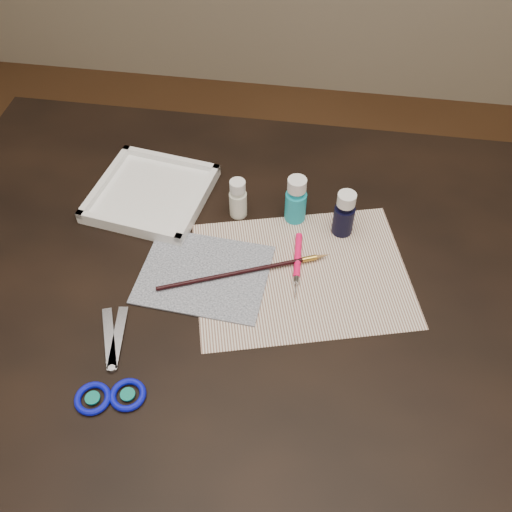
# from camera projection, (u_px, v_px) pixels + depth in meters

# --- Properties ---
(ground) EXTENTS (3.50, 3.50, 0.02)m
(ground) POSITION_uv_depth(u_px,v_px,m) (256.00, 445.00, 1.58)
(ground) COLOR #422614
(ground) RESTS_ON ground
(table) EXTENTS (1.30, 0.90, 0.75)m
(table) POSITION_uv_depth(u_px,v_px,m) (256.00, 378.00, 1.29)
(table) COLOR black
(table) RESTS_ON ground
(paper) EXTENTS (0.43, 0.37, 0.00)m
(paper) POSITION_uv_depth(u_px,v_px,m) (302.00, 274.00, 1.01)
(paper) COLOR silver
(paper) RESTS_ON table
(canvas) EXTENTS (0.23, 0.19, 0.00)m
(canvas) POSITION_uv_depth(u_px,v_px,m) (204.00, 274.00, 1.00)
(canvas) COLOR black
(canvas) RESTS_ON paper
(paint_bottle_white) EXTENTS (0.04, 0.04, 0.08)m
(paint_bottle_white) POSITION_uv_depth(u_px,v_px,m) (238.00, 198.00, 1.07)
(paint_bottle_white) COLOR silver
(paint_bottle_white) RESTS_ON table
(paint_bottle_cyan) EXTENTS (0.05, 0.05, 0.10)m
(paint_bottle_cyan) POSITION_uv_depth(u_px,v_px,m) (296.00, 200.00, 1.06)
(paint_bottle_cyan) COLOR #19A1B7
(paint_bottle_cyan) RESTS_ON table
(paint_bottle_navy) EXTENTS (0.04, 0.04, 0.09)m
(paint_bottle_navy) POSITION_uv_depth(u_px,v_px,m) (344.00, 214.00, 1.04)
(paint_bottle_navy) COLOR black
(paint_bottle_navy) RESTS_ON table
(paintbrush) EXTENTS (0.29, 0.13, 0.01)m
(paintbrush) POSITION_uv_depth(u_px,v_px,m) (245.00, 271.00, 1.00)
(paintbrush) COLOR black
(paintbrush) RESTS_ON canvas
(craft_knife) EXTENTS (0.02, 0.15, 0.01)m
(craft_knife) POSITION_uv_depth(u_px,v_px,m) (297.00, 266.00, 1.01)
(craft_knife) COLOR #FF0E53
(craft_knife) RESTS_ON paper
(scissors) EXTENTS (0.18, 0.24, 0.01)m
(scissors) POSITION_uv_depth(u_px,v_px,m) (107.00, 359.00, 0.89)
(scissors) COLOR silver
(scissors) RESTS_ON table
(palette_tray) EXTENTS (0.24, 0.24, 0.03)m
(palette_tray) POSITION_uv_depth(u_px,v_px,m) (151.00, 193.00, 1.12)
(palette_tray) COLOR white
(palette_tray) RESTS_ON table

